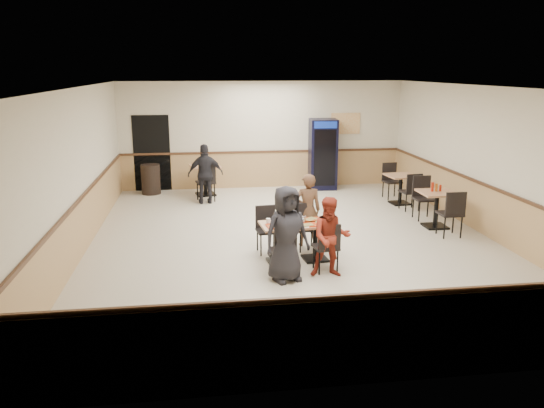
{
  "coord_description": "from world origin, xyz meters",
  "views": [
    {
      "loc": [
        -1.79,
        -9.91,
        3.34
      ],
      "look_at": [
        -0.49,
        -0.5,
        0.9
      ],
      "focal_mm": 35.0,
      "sensor_mm": 36.0,
      "label": 1
    }
  ],
  "objects": [
    {
      "name": "side_table_far",
      "position": [
        3.2,
        2.55,
        0.5
      ],
      "size": [
        0.76,
        0.76,
        0.75
      ],
      "rotation": [
        0.0,
        0.0,
        0.1
      ],
      "color": "black",
      "rests_on": "ground"
    },
    {
      "name": "pepsi_cooler",
      "position": [
        1.66,
        4.59,
        0.99
      ],
      "size": [
        0.8,
        0.81,
        1.97
      ],
      "rotation": [
        0.0,
        0.0,
        -0.08
      ],
      "color": "black",
      "rests_on": "ground"
    },
    {
      "name": "side_table_near",
      "position": [
        3.21,
        0.49,
        0.52
      ],
      "size": [
        0.74,
        0.74,
        0.79
      ],
      "rotation": [
        0.0,
        0.0,
        -0.01
      ],
      "color": "black",
      "rests_on": "ground"
    },
    {
      "name": "diner_woman_left",
      "position": [
        -0.46,
        -1.98,
        0.78
      ],
      "size": [
        0.88,
        0.71,
        1.56
      ],
      "primitive_type": "imported",
      "rotation": [
        0.0,
        0.0,
        0.32
      ],
      "color": "black",
      "rests_on": "ground"
    },
    {
      "name": "diner_man_opposite",
      "position": [
        0.22,
        -0.32,
        0.71
      ],
      "size": [
        0.53,
        0.36,
        1.41
      ],
      "primitive_type": "imported",
      "rotation": [
        0.0,
        0.0,
        3.11
      ],
      "color": "#523523",
      "rests_on": "ground"
    },
    {
      "name": "trash_bin",
      "position": [
        -3.13,
        4.55,
        0.4
      ],
      "size": [
        0.51,
        0.51,
        0.81
      ],
      "primitive_type": "cylinder",
      "color": "black",
      "rests_on": "ground"
    },
    {
      "name": "lone_diner",
      "position": [
        -1.66,
        3.28,
        0.76
      ],
      "size": [
        0.91,
        0.44,
        1.51
      ],
      "primitive_type": "imported",
      "rotation": [
        0.0,
        0.0,
        3.22
      ],
      "color": "black",
      "rests_on": "ground"
    },
    {
      "name": "ground",
      "position": [
        0.0,
        0.0,
        0.0
      ],
      "size": [
        10.0,
        10.0,
        0.0
      ],
      "primitive_type": "plane",
      "color": "beige",
      "rests_on": "ground"
    },
    {
      "name": "back_table",
      "position": [
        -1.66,
        4.2,
        0.54
      ],
      "size": [
        0.89,
        0.89,
        0.81
      ],
      "rotation": [
        0.0,
        0.0,
        0.2
      ],
      "color": "black",
      "rests_on": "ground"
    },
    {
      "name": "main_table",
      "position": [
        -0.12,
        -1.15,
        0.47
      ],
      "size": [
        1.37,
        0.78,
        0.7
      ],
      "rotation": [
        0.0,
        0.0,
        0.1
      ],
      "color": "black",
      "rests_on": "ground"
    },
    {
      "name": "back_table_chair_lone",
      "position": [
        -1.66,
        3.55,
        0.51
      ],
      "size": [
        0.56,
        0.56,
        1.03
      ],
      "primitive_type": null,
      "rotation": [
        0.0,
        0.0,
        3.34
      ],
      "color": "black",
      "rests_on": "ground"
    },
    {
      "name": "diner_woman_right",
      "position": [
        0.28,
        -1.91,
        0.67
      ],
      "size": [
        0.7,
        0.57,
        1.34
      ],
      "primitive_type": "imported",
      "rotation": [
        0.0,
        0.0,
        -0.11
      ],
      "color": "maroon",
      "rests_on": "ground"
    },
    {
      "name": "side_table_near_chair_north",
      "position": [
        3.21,
        1.12,
        0.5
      ],
      "size": [
        0.46,
        0.46,
        1.0
      ],
      "primitive_type": null,
      "rotation": [
        0.0,
        0.0,
        -0.01
      ],
      "color": "black",
      "rests_on": "ground"
    },
    {
      "name": "side_table_far_chair_north",
      "position": [
        3.2,
        3.15,
        0.47
      ],
      "size": [
        0.48,
        0.48,
        0.95
      ],
      "primitive_type": null,
      "rotation": [
        0.0,
        0.0,
        0.1
      ],
      "color": "black",
      "rests_on": "ground"
    },
    {
      "name": "condiment_caddy",
      "position": [
        3.18,
        0.54,
        0.87
      ],
      "size": [
        0.23,
        0.06,
        0.2
      ],
      "color": "#9F1E0B",
      "rests_on": "side_table_near"
    },
    {
      "name": "side_table_far_chair_south",
      "position": [
        3.2,
        1.95,
        0.47
      ],
      "size": [
        0.48,
        0.48,
        0.95
      ],
      "primitive_type": null,
      "rotation": [
        0.0,
        0.0,
        3.24
      ],
      "color": "black",
      "rests_on": "ground"
    },
    {
      "name": "main_chairs",
      "position": [
        -0.17,
        -1.15,
        0.44
      ],
      "size": [
        1.3,
        1.64,
        0.89
      ],
      "rotation": [
        0.0,
        0.0,
        0.1
      ],
      "color": "black",
      "rests_on": "ground"
    },
    {
      "name": "tabletop_clutter",
      "position": [
        -0.1,
        -1.19,
        0.72
      ],
      "size": [
        1.15,
        0.64,
        0.12
      ],
      "rotation": [
        0.0,
        0.0,
        0.1
      ],
      "color": "#B02B0B",
      "rests_on": "main_table"
    },
    {
      "name": "side_table_near_chair_south",
      "position": [
        3.21,
        -0.14,
        0.5
      ],
      "size": [
        0.46,
        0.46,
        1.0
      ],
      "primitive_type": null,
      "rotation": [
        0.0,
        0.0,
        3.14
      ],
      "color": "black",
      "rests_on": "ground"
    },
    {
      "name": "room_shell",
      "position": [
        1.78,
        2.55,
        0.58
      ],
      "size": [
        10.0,
        10.0,
        10.0
      ],
      "color": "silver",
      "rests_on": "ground"
    }
  ]
}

